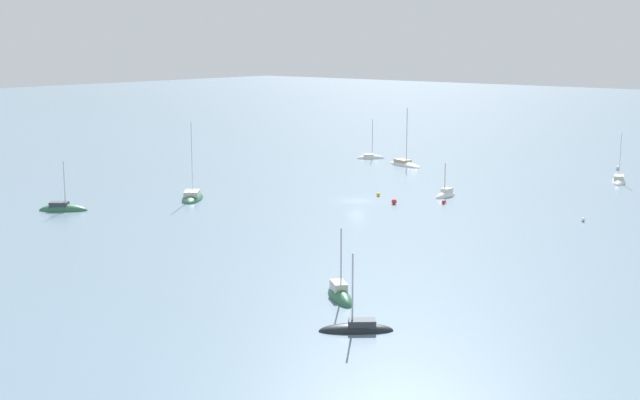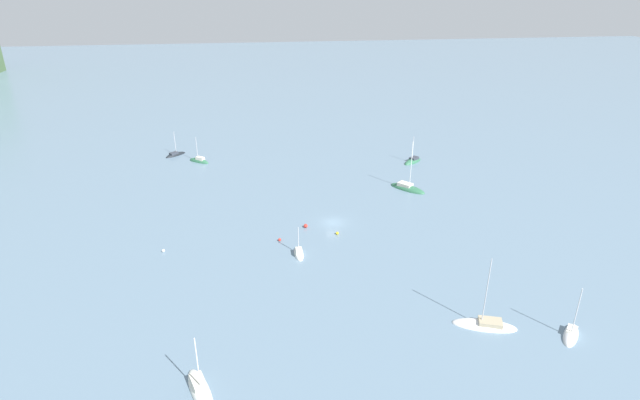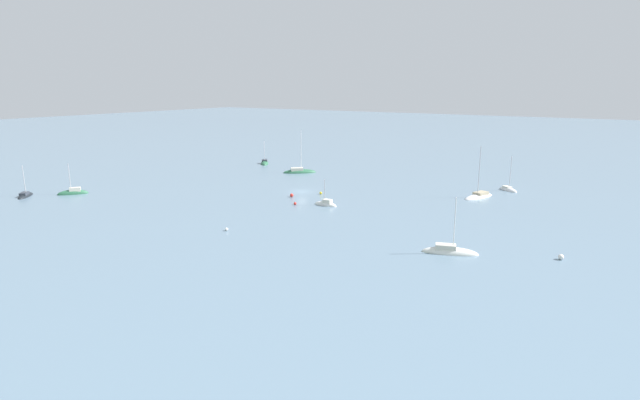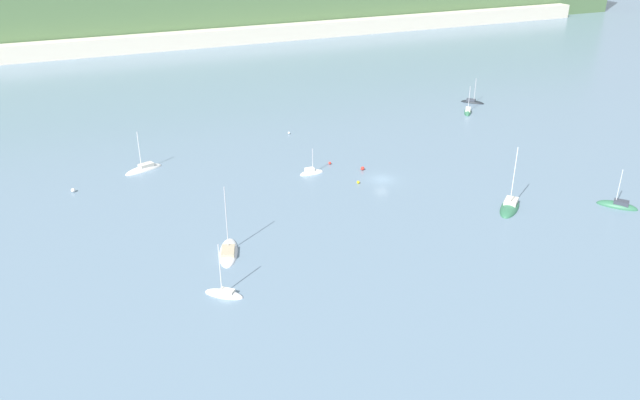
{
  "view_description": "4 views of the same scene",
  "coord_description": "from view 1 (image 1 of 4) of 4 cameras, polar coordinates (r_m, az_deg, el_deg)",
  "views": [
    {
      "loc": [
        99.9,
        76.28,
        23.15
      ],
      "look_at": [
        13.63,
        4.34,
        2.55
      ],
      "focal_mm": 50.0,
      "sensor_mm": 36.0,
      "label": 1
    },
    {
      "loc": [
        -85.04,
        15.11,
        43.34
      ],
      "look_at": [
        7.49,
        1.47,
        1.61
      ],
      "focal_mm": 28.0,
      "sensor_mm": 36.0,
      "label": 2
    },
    {
      "loc": [
        -60.36,
        87.06,
        22.7
      ],
      "look_at": [
        -10.94,
        9.8,
        1.41
      ],
      "focal_mm": 28.0,
      "sensor_mm": 36.0,
      "label": 3
    },
    {
      "loc": [
        -53.22,
        -93.83,
        46.6
      ],
      "look_at": [
        -15.13,
        -5.77,
        1.11
      ],
      "focal_mm": 35.0,
      "sensor_mm": 36.0,
      "label": 4
    }
  ],
  "objects": [
    {
      "name": "mooring_buoy_2",
      "position": [
        131.58,
        3.75,
        0.36
      ],
      "size": [
        0.56,
        0.56,
        0.56
      ],
      "color": "yellow",
      "rests_on": "ground_plane"
    },
    {
      "name": "sailboat_0",
      "position": [
        125.41,
        -16.13,
        -0.62
      ],
      "size": [
        5.86,
        6.54,
        7.66
      ],
      "rotation": [
        0.0,
        0.0,
        2.25
      ],
      "color": "#2D6647",
      "rests_on": "ground_plane"
    },
    {
      "name": "ground_plane",
      "position": [
        127.8,
        2.42,
        -0.05
      ],
      "size": [
        600.0,
        600.0,
        0.0
      ],
      "primitive_type": "plane",
      "color": "slate"
    },
    {
      "name": "mooring_buoy_4",
      "position": [
        166.07,
        18.52,
        1.97
      ],
      "size": [
        0.74,
        0.74,
        0.74
      ],
      "color": "white",
      "rests_on": "ground_plane"
    },
    {
      "name": "sailboat_3",
      "position": [
        80.52,
        1.28,
        -6.23
      ],
      "size": [
        4.99,
        5.87,
        7.52
      ],
      "rotation": [
        0.0,
        0.0,
        0.93
      ],
      "color": "#2D6647",
      "rests_on": "ground_plane"
    },
    {
      "name": "sailboat_7",
      "position": [
        151.89,
        18.57,
        1.12
      ],
      "size": [
        7.93,
        4.57,
        8.82
      ],
      "rotation": [
        0.0,
        0.0,
        3.49
      ],
      "color": "white",
      "rests_on": "ground_plane"
    },
    {
      "name": "sailboat_6",
      "position": [
        163.7,
        5.44,
        2.25
      ],
      "size": [
        5.33,
        9.01,
        11.25
      ],
      "rotation": [
        0.0,
        0.0,
        1.24
      ],
      "color": "silver",
      "rests_on": "ground_plane"
    },
    {
      "name": "sailboat_1",
      "position": [
        132.34,
        8.04,
        0.26
      ],
      "size": [
        4.8,
        1.62,
        5.8
      ],
      "rotation": [
        0.0,
        0.0,
        0.01
      ],
      "color": "white",
      "rests_on": "ground_plane"
    },
    {
      "name": "mooring_buoy_0",
      "position": [
        125.52,
        4.77,
        -0.1
      ],
      "size": [
        0.74,
        0.74,
        0.74
      ],
      "color": "red",
      "rests_on": "ground_plane"
    },
    {
      "name": "sailboat_2",
      "position": [
        172.52,
        3.26,
        2.69
      ],
      "size": [
        5.28,
        4.88,
        8.31
      ],
      "rotation": [
        0.0,
        0.0,
        2.43
      ],
      "color": "silver",
      "rests_on": "ground_plane"
    },
    {
      "name": "sailboat_4",
      "position": [
        71.93,
        2.36,
        -8.31
      ],
      "size": [
        5.37,
        5.7,
        7.07
      ],
      "rotation": [
        0.0,
        0.0,
        5.44
      ],
      "color": "black",
      "rests_on": "ground_plane"
    },
    {
      "name": "sailboat_5",
      "position": [
        130.47,
        -8.17,
        0.11
      ],
      "size": [
        8.44,
        7.85,
        12.13
      ],
      "rotation": [
        0.0,
        0.0,
        3.85
      ],
      "color": "#2D6647",
      "rests_on": "ground_plane"
    },
    {
      "name": "mooring_buoy_3",
      "position": [
        118.19,
        16.5,
        -1.21
      ],
      "size": [
        0.51,
        0.51,
        0.51
      ],
      "color": "white",
      "rests_on": "ground_plane"
    },
    {
      "name": "mooring_buoy_1",
      "position": [
        126.47,
        7.92,
        -0.13
      ],
      "size": [
        0.55,
        0.55,
        0.55
      ],
      "color": "red",
      "rests_on": "ground_plane"
    }
  ]
}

